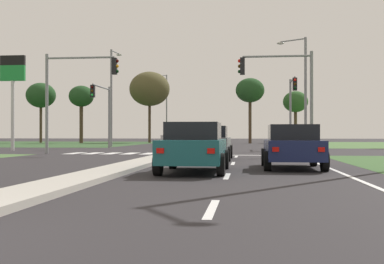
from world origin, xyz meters
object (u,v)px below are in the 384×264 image
car_grey_third (209,143)px  car_maroon_sixth (193,137)px  street_lamp_third (112,93)px  car_blue_fifth (188,138)px  car_teal_near (194,147)px  treeline_near (41,96)px  street_lamp_second (303,86)px  traffic_signal_far_left (103,104)px  traffic_signal_near_right (285,85)px  treeline_second (81,97)px  street_lamp_fourth (166,105)px  car_silver_fourth (175,138)px  car_navy_seventh (292,146)px  treeline_fourth (250,91)px  traffic_signal_far_right (292,100)px  traffic_signal_near_left (72,85)px  treeline_fifth (295,102)px  treeline_third (150,89)px  pedestrian_at_median (198,134)px  fuel_price_totem (13,81)px

car_grey_third → car_maroon_sixth: 36.24m
car_maroon_sixth → street_lamp_third: street_lamp_third is taller
car_blue_fifth → street_lamp_third: street_lamp_third is taller
car_teal_near → treeline_near: treeline_near is taller
treeline_near → street_lamp_second: bearing=-40.2°
traffic_signal_far_left → street_lamp_second: 15.93m
car_blue_fifth → car_maroon_sixth: size_ratio=1.01×
traffic_signal_far_left → traffic_signal_near_right: bearing=-39.6°
street_lamp_second → treeline_second: (-26.06, 25.97, 1.34)m
treeline_near → car_grey_third: bearing=-58.2°
car_maroon_sixth → street_lamp_third: 15.57m
car_teal_near → car_grey_third: size_ratio=1.00×
street_lamp_second → treeline_near: (-32.24, 27.30, 1.71)m
traffic_signal_near_right → street_lamp_fourth: bearing=106.9°
car_silver_fourth → traffic_signal_near_right: 18.66m
car_navy_seventh → treeline_fourth: treeline_fourth is taller
traffic_signal_far_right → street_lamp_fourth: size_ratio=0.54×
car_blue_fifth → treeline_second: size_ratio=0.57×
traffic_signal_near_left → treeline_fourth: bearing=73.5°
car_navy_seventh → treeline_fifth: size_ratio=0.60×
car_blue_fifth → street_lamp_second: street_lamp_second is taller
traffic_signal_near_right → traffic_signal_far_left: size_ratio=1.10×
treeline_third → treeline_fifth: 20.02m
car_grey_third → pedestrian_at_median: bearing=97.0°
car_blue_fifth → treeline_second: (-15.65, 11.59, 5.30)m
car_maroon_sixth → traffic_signal_far_left: size_ratio=0.83×
street_lamp_fourth → treeline_third: size_ratio=1.07×
traffic_signal_far_right → treeline_second: treeline_second is taller
car_teal_near → car_blue_fifth: bearing=97.2°
street_lamp_second → treeline_third: 34.51m
traffic_signal_near_right → car_silver_fourth: bearing=117.8°
street_lamp_fourth → pedestrian_at_median: size_ratio=6.24×
traffic_signal_near_right → treeline_near: treeline_near is taller
street_lamp_second → pedestrian_at_median: size_ratio=5.01×
car_teal_near → treeline_fifth: treeline_fifth is taller
traffic_signal_near_left → fuel_price_totem: fuel_price_totem is taller
car_maroon_sixth → street_lamp_fourth: (-6.21, 17.92, 5.00)m
car_silver_fourth → street_lamp_third: 7.33m
street_lamp_third → car_navy_seventh: bearing=-63.2°
car_maroon_sixth → treeline_second: 17.16m
traffic_signal_near_right → car_navy_seventh: bearing=-93.1°
street_lamp_second → treeline_fourth: bearing=98.3°
car_grey_third → treeline_fifth: treeline_fifth is taller
traffic_signal_far_right → treeline_fourth: 24.14m
pedestrian_at_median → treeline_fourth: bearing=-5.6°
street_lamp_third → treeline_third: treeline_third is taller
car_grey_third → street_lamp_third: (-10.70, 22.22, 4.25)m
car_blue_fifth → traffic_signal_near_left: (-3.87, -24.24, 3.21)m
car_silver_fourth → traffic_signal_near_left: (-3.63, -16.27, 3.19)m
car_teal_near → treeline_fifth: bearing=81.2°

